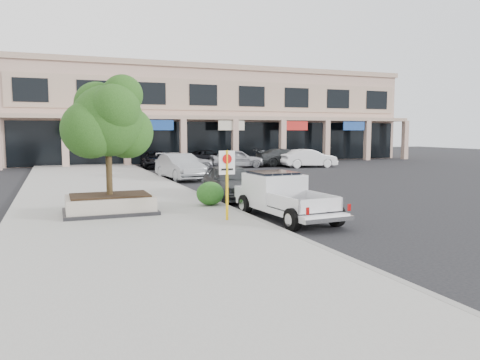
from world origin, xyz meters
The scene contains 19 objects.
ground centered at (0.00, 0.00, 0.00)m, with size 120.00×120.00×0.00m, color black.
sidewalk centered at (-5.50, 6.00, 0.07)m, with size 8.00×52.00×0.15m, color gray.
curb centered at (-1.55, 6.00, 0.07)m, with size 0.20×52.00×0.15m, color gray.
strip_mall centered at (8.00, 33.93, 4.75)m, with size 40.55×12.43×9.50m.
planter centered at (-6.03, 2.95, 0.48)m, with size 3.20×2.20×0.68m.
planter_tree centered at (-5.89, 3.11, 3.41)m, with size 2.90×2.55×4.00m.
no_parking_sign centered at (-2.57, 0.21, 1.63)m, with size 0.55×0.09×2.30m.
hedge centered at (-2.14, 3.34, 0.62)m, with size 1.10×0.99×0.94m, color #1A4413.
pickup_truck centered at (-0.35, 0.23, 0.81)m, with size 1.90×5.14×1.62m, color silver, non-canonical shape.
curb_car_a centered at (-0.43, 5.55, 0.79)m, with size 1.87×4.64×1.58m, color #323538.
curb_car_b centered at (-0.46, 14.74, 0.82)m, with size 1.74×4.98×1.64m, color #93959A.
curb_car_c centered at (-0.01, 18.29, 0.75)m, with size 2.10×5.16×1.50m, color silver.
curb_car_d centered at (0.03, 24.74, 0.71)m, with size 2.37×5.14×1.43m, color black.
lot_car_a centered at (2.00, 22.04, 0.70)m, with size 1.65×4.10×1.40m, color #999AA0.
lot_car_b centered at (12.29, 20.61, 0.77)m, with size 1.62×4.65×1.53m, color white.
lot_car_c centered at (11.08, 22.76, 0.77)m, with size 2.14×5.27×1.53m, color #2F3234.
lot_car_d centered at (5.51, 27.02, 0.66)m, with size 2.20×4.78×1.33m, color black.
lot_car_e centered at (6.45, 22.61, 0.78)m, with size 1.83×4.55×1.55m, color #A5A7AD.
lot_car_f centered at (13.80, 24.42, 0.67)m, with size 1.42×4.07×1.34m, color white.
Camera 1 is at (-7.78, -14.14, 3.08)m, focal length 35.00 mm.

